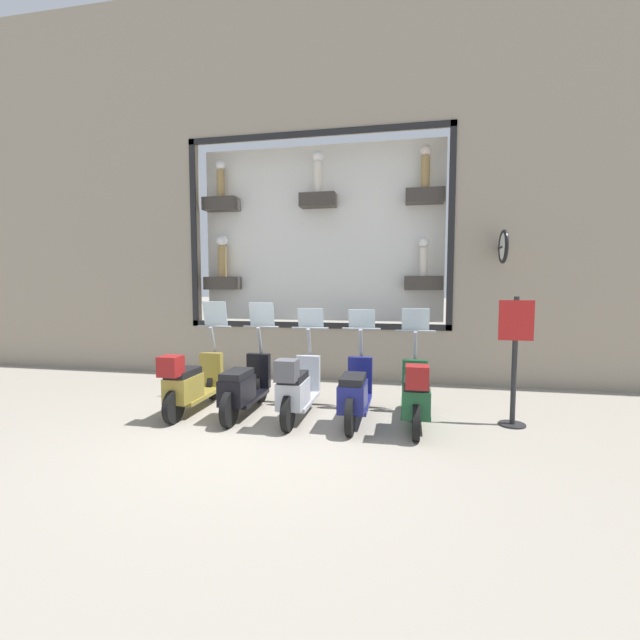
{
  "coord_description": "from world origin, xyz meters",
  "views": [
    {
      "loc": [
        -5.18,
        -1.84,
        1.95
      ],
      "look_at": [
        2.19,
        -0.35,
        1.33
      ],
      "focal_mm": 24.0,
      "sensor_mm": 36.0,
      "label": 1
    }
  ],
  "objects_px": {
    "scooter_green_0": "(416,394)",
    "scooter_olive_4": "(191,383)",
    "scooter_silver_2": "(297,388)",
    "scooter_navy_1": "(355,392)",
    "shop_sign_post": "(515,356)",
    "scooter_black_3": "(244,387)"
  },
  "relations": [
    {
      "from": "scooter_black_3",
      "to": "scooter_navy_1",
      "type": "bearing_deg",
      "value": -90.09
    },
    {
      "from": "scooter_green_0",
      "to": "scooter_navy_1",
      "type": "distance_m",
      "value": 0.84
    },
    {
      "from": "scooter_navy_1",
      "to": "scooter_black_3",
      "type": "relative_size",
      "value": 1.0
    },
    {
      "from": "scooter_navy_1",
      "to": "scooter_silver_2",
      "type": "bearing_deg",
      "value": 94.3
    },
    {
      "from": "scooter_navy_1",
      "to": "scooter_olive_4",
      "type": "bearing_deg",
      "value": 91.42
    },
    {
      "from": "scooter_green_0",
      "to": "scooter_olive_4",
      "type": "relative_size",
      "value": 1.0
    },
    {
      "from": "scooter_navy_1",
      "to": "shop_sign_post",
      "type": "distance_m",
      "value": 2.24
    },
    {
      "from": "scooter_green_0",
      "to": "scooter_navy_1",
      "type": "relative_size",
      "value": 1.0
    },
    {
      "from": "scooter_green_0",
      "to": "scooter_olive_4",
      "type": "bearing_deg",
      "value": 89.93
    },
    {
      "from": "scooter_green_0",
      "to": "shop_sign_post",
      "type": "height_order",
      "value": "shop_sign_post"
    },
    {
      "from": "scooter_green_0",
      "to": "scooter_silver_2",
      "type": "relative_size",
      "value": 1.0
    },
    {
      "from": "scooter_green_0",
      "to": "scooter_navy_1",
      "type": "height_order",
      "value": "scooter_green_0"
    },
    {
      "from": "scooter_green_0",
      "to": "scooter_black_3",
      "type": "bearing_deg",
      "value": 88.43
    },
    {
      "from": "scooter_navy_1",
      "to": "scooter_black_3",
      "type": "bearing_deg",
      "value": 89.91
    },
    {
      "from": "scooter_olive_4",
      "to": "shop_sign_post",
      "type": "distance_m",
      "value": 4.7
    },
    {
      "from": "scooter_navy_1",
      "to": "scooter_olive_4",
      "type": "distance_m",
      "value": 2.5
    },
    {
      "from": "scooter_green_0",
      "to": "scooter_silver_2",
      "type": "xyz_separation_m",
      "value": [
        0.0,
        1.67,
        0.01
      ]
    },
    {
      "from": "scooter_green_0",
      "to": "shop_sign_post",
      "type": "bearing_deg",
      "value": -75.3
    },
    {
      "from": "scooter_navy_1",
      "to": "shop_sign_post",
      "type": "bearing_deg",
      "value": -82.56
    },
    {
      "from": "scooter_green_0",
      "to": "scooter_navy_1",
      "type": "bearing_deg",
      "value": 85.48
    },
    {
      "from": "scooter_silver_2",
      "to": "shop_sign_post",
      "type": "height_order",
      "value": "shop_sign_post"
    },
    {
      "from": "scooter_black_3",
      "to": "shop_sign_post",
      "type": "xyz_separation_m",
      "value": [
        0.28,
        -3.82,
        0.54
      ]
    }
  ]
}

